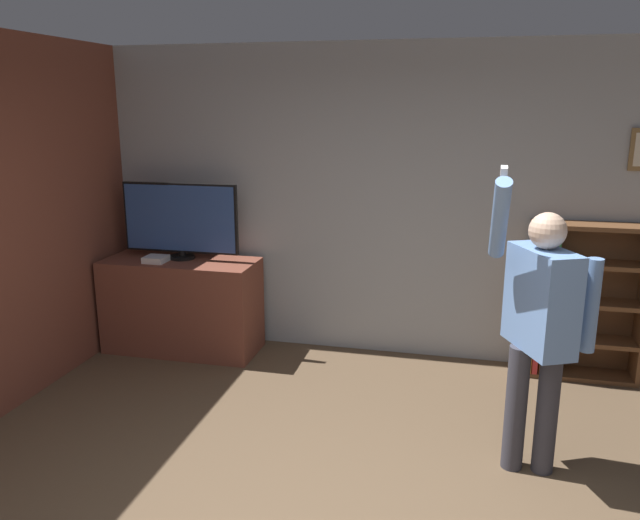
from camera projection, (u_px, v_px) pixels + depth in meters
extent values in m
cube|color=#9EA3A8|center=(388.00, 204.00, 5.39)|extent=(7.03, 0.06, 2.70)
cube|color=brown|center=(14.00, 223.00, 4.54)|extent=(0.06, 4.54, 2.70)
cube|color=brown|center=(182.00, 305.00, 5.64)|extent=(1.37, 0.57, 0.84)
cylinder|color=black|center=(183.00, 257.00, 5.59)|extent=(0.22, 0.22, 0.03)
cylinder|color=black|center=(182.00, 253.00, 5.58)|extent=(0.06, 0.06, 0.05)
cube|color=black|center=(180.00, 218.00, 5.50)|extent=(1.07, 0.04, 0.62)
cube|color=#2D4C8C|center=(179.00, 218.00, 5.48)|extent=(1.03, 0.01, 0.58)
cube|color=white|center=(156.00, 259.00, 5.46)|extent=(0.19, 0.18, 0.05)
cube|color=brown|center=(528.00, 298.00, 5.12)|extent=(0.04, 0.28, 1.28)
cube|color=brown|center=(581.00, 297.00, 5.15)|extent=(0.90, 0.01, 1.28)
cube|color=brown|center=(576.00, 374.00, 5.17)|extent=(0.83, 0.28, 0.04)
cube|color=brown|center=(580.00, 339.00, 5.10)|extent=(0.83, 0.28, 0.04)
cube|color=brown|center=(584.00, 302.00, 5.02)|extent=(0.83, 0.28, 0.04)
cube|color=brown|center=(588.00, 264.00, 4.94)|extent=(0.83, 0.28, 0.04)
cube|color=brown|center=(593.00, 226.00, 4.87)|extent=(0.83, 0.28, 0.04)
cube|color=orange|center=(528.00, 358.00, 5.19)|extent=(0.04, 0.20, 0.24)
cube|color=red|center=(534.00, 361.00, 5.20)|extent=(0.04, 0.21, 0.19)
cube|color=orange|center=(541.00, 360.00, 5.20)|extent=(0.04, 0.25, 0.19)
cube|color=gold|center=(547.00, 360.00, 5.18)|extent=(0.04, 0.25, 0.21)
cube|color=#5B8E99|center=(554.00, 361.00, 5.16)|extent=(0.03, 0.22, 0.21)
cube|color=red|center=(530.00, 324.00, 5.13)|extent=(0.02, 0.22, 0.18)
cube|color=#5B8E99|center=(536.00, 326.00, 5.12)|extent=(0.03, 0.21, 0.16)
cube|color=orange|center=(542.00, 322.00, 5.11)|extent=(0.03, 0.23, 0.24)
cube|color=#5B8E99|center=(548.00, 321.00, 5.08)|extent=(0.04, 0.20, 0.26)
cube|color=#232328|center=(534.00, 283.00, 5.06)|extent=(0.03, 0.26, 0.23)
cube|color=#5B8E99|center=(539.00, 286.00, 5.06)|extent=(0.03, 0.25, 0.19)
cube|color=beige|center=(545.00, 286.00, 5.04)|extent=(0.03, 0.23, 0.20)
cube|color=#7A3889|center=(550.00, 284.00, 5.02)|extent=(0.04, 0.22, 0.24)
cube|color=#232328|center=(556.00, 290.00, 5.01)|extent=(0.02, 0.21, 0.16)
cube|color=#5B8E99|center=(560.00, 286.00, 5.02)|extent=(0.02, 0.25, 0.21)
cube|color=gold|center=(538.00, 245.00, 4.98)|extent=(0.04, 0.25, 0.23)
cube|color=#338447|center=(545.00, 247.00, 4.96)|extent=(0.04, 0.23, 0.22)
cube|color=#5B8E99|center=(551.00, 248.00, 4.95)|extent=(0.04, 0.22, 0.20)
cube|color=#338447|center=(557.00, 250.00, 4.93)|extent=(0.03, 0.20, 0.17)
cylinder|color=#383842|center=(516.00, 408.00, 3.79)|extent=(0.13, 0.13, 0.80)
cylinder|color=#383842|center=(547.00, 411.00, 3.75)|extent=(0.13, 0.13, 0.80)
cube|color=#6B93D1|center=(541.00, 300.00, 3.59)|extent=(0.40, 0.53, 0.60)
sphere|color=beige|center=(548.00, 231.00, 3.50)|extent=(0.21, 0.21, 0.21)
cylinder|color=#6B93D1|center=(591.00, 306.00, 3.54)|extent=(0.09, 0.09, 0.55)
cylinder|color=#6B93D1|center=(500.00, 219.00, 3.43)|extent=(0.09, 0.39, 0.50)
cube|color=white|center=(503.00, 178.00, 3.33)|extent=(0.04, 0.09, 0.14)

